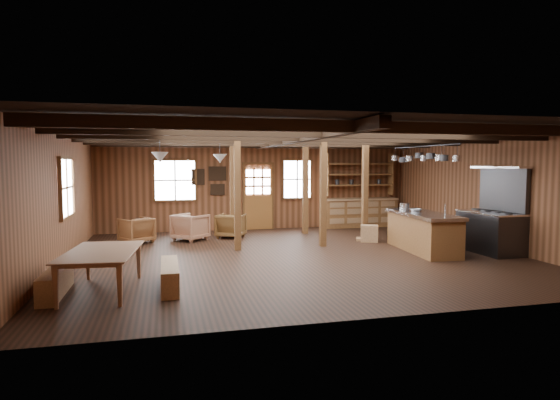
# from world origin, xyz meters

# --- Properties ---
(room) EXTENTS (10.04, 9.04, 2.84)m
(room) POSITION_xyz_m (0.00, 0.00, 1.40)
(room) COLOR black
(room) RESTS_ON ground
(ceiling_joists) EXTENTS (9.80, 8.82, 0.18)m
(ceiling_joists) POSITION_xyz_m (0.00, 0.18, 2.68)
(ceiling_joists) COLOR black
(ceiling_joists) RESTS_ON ceiling
(timber_posts) EXTENTS (3.95, 2.35, 2.80)m
(timber_posts) POSITION_xyz_m (0.52, 2.08, 1.40)
(timber_posts) COLOR #4C2C15
(timber_posts) RESTS_ON floor
(back_door) EXTENTS (1.02, 0.08, 2.15)m
(back_door) POSITION_xyz_m (0.00, 4.45, 0.88)
(back_door) COLOR brown
(back_door) RESTS_ON floor
(window_back_left) EXTENTS (1.32, 0.06, 1.32)m
(window_back_left) POSITION_xyz_m (-2.60, 4.46, 1.60)
(window_back_left) COLOR white
(window_back_left) RESTS_ON wall_back
(window_back_right) EXTENTS (1.02, 0.06, 1.32)m
(window_back_right) POSITION_xyz_m (1.30, 4.46, 1.60)
(window_back_right) COLOR white
(window_back_right) RESTS_ON wall_back
(window_left) EXTENTS (0.14, 1.24, 1.32)m
(window_left) POSITION_xyz_m (-4.96, 0.50, 1.60)
(window_left) COLOR white
(window_left) RESTS_ON wall_back
(notice_boards) EXTENTS (1.08, 0.03, 0.90)m
(notice_boards) POSITION_xyz_m (-1.50, 4.46, 1.64)
(notice_boards) COLOR beige
(notice_boards) RESTS_ON wall_back
(back_counter) EXTENTS (2.55, 0.60, 2.45)m
(back_counter) POSITION_xyz_m (3.40, 4.20, 0.60)
(back_counter) COLOR brown
(back_counter) RESTS_ON floor
(pendant_lamps) EXTENTS (1.86, 2.36, 0.66)m
(pendant_lamps) POSITION_xyz_m (-2.25, 1.00, 2.25)
(pendant_lamps) COLOR #313134
(pendant_lamps) RESTS_ON ceiling
(pot_rack) EXTENTS (0.38, 3.00, 0.43)m
(pot_rack) POSITION_xyz_m (3.41, 0.30, 2.28)
(pot_rack) COLOR #313134
(pot_rack) RESTS_ON ceiling
(kitchen_island) EXTENTS (1.07, 2.56, 1.20)m
(kitchen_island) POSITION_xyz_m (3.12, -0.24, 0.48)
(kitchen_island) COLOR brown
(kitchen_island) RESTS_ON floor
(step_stool) EXTENTS (0.61, 0.53, 0.45)m
(step_stool) POSITION_xyz_m (2.44, 1.34, 0.23)
(step_stool) COLOR brown
(step_stool) RESTS_ON floor
(commercial_range) EXTENTS (0.85, 1.66, 2.05)m
(commercial_range) POSITION_xyz_m (4.65, -0.76, 0.66)
(commercial_range) COLOR #313134
(commercial_range) RESTS_ON floor
(dining_table) EXTENTS (1.28, 2.05, 0.69)m
(dining_table) POSITION_xyz_m (-3.90, -2.20, 0.34)
(dining_table) COLOR brown
(dining_table) RESTS_ON floor
(bench_wall) EXTENTS (0.28, 1.50, 0.41)m
(bench_wall) POSITION_xyz_m (-4.65, -2.20, 0.21)
(bench_wall) COLOR brown
(bench_wall) RESTS_ON floor
(bench_aisle) EXTENTS (0.28, 1.52, 0.42)m
(bench_aisle) POSITION_xyz_m (-2.86, -2.20, 0.21)
(bench_aisle) COLOR brown
(bench_aisle) RESTS_ON floor
(armchair_a) EXTENTS (1.03, 1.04, 0.69)m
(armchair_a) POSITION_xyz_m (-3.67, 2.64, 0.34)
(armchair_a) COLOR brown
(armchair_a) RESTS_ON floor
(armchair_b) EXTENTS (0.99, 1.00, 0.68)m
(armchair_b) POSITION_xyz_m (-1.10, 2.95, 0.34)
(armchair_b) COLOR brown
(armchair_b) RESTS_ON floor
(armchair_c) EXTENTS (1.13, 1.13, 0.74)m
(armchair_c) POSITION_xyz_m (-2.25, 2.73, 0.37)
(armchair_c) COLOR #996345
(armchair_c) RESTS_ON floor
(counter_pot) EXTENTS (0.27, 0.27, 0.16)m
(counter_pot) POSITION_xyz_m (3.12, 0.66, 1.02)
(counter_pot) COLOR silver
(counter_pot) RESTS_ON kitchen_island
(bowl) EXTENTS (0.37, 0.37, 0.07)m
(bowl) POSITION_xyz_m (3.05, 0.00, 0.98)
(bowl) COLOR silver
(bowl) RESTS_ON kitchen_island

